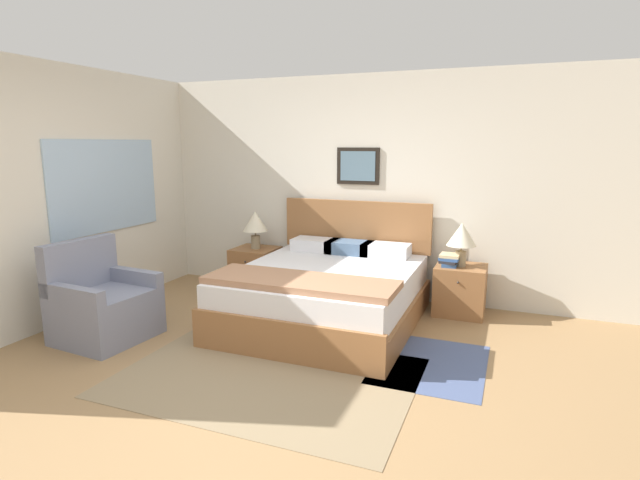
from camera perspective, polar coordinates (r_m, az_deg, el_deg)
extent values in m
plane|color=#99754C|center=(3.97, -9.52, -16.37)|extent=(16.00, 16.00, 0.00)
cube|color=silver|center=(6.01, 3.39, 6.04)|extent=(7.15, 0.06, 2.60)
cube|color=black|center=(5.92, 4.37, 8.43)|extent=(0.51, 0.02, 0.43)
cube|color=slate|center=(5.90, 4.33, 8.42)|extent=(0.42, 0.00, 0.34)
cube|color=silver|center=(6.10, -23.08, 5.26)|extent=(0.06, 5.05, 2.60)
cube|color=#9EBCDB|center=(6.03, -23.23, 5.70)|extent=(0.02, 1.54, 1.01)
cube|color=#897556|center=(4.10, -6.16, -15.28)|extent=(2.29, 1.60, 0.01)
cube|color=#47567F|center=(4.40, 12.54, -13.63)|extent=(0.89, 1.10, 0.01)
cube|color=#936038|center=(5.16, 0.65, -7.95)|extent=(1.78, 2.07, 0.28)
cube|color=#936038|center=(4.24, -4.25, -9.72)|extent=(1.78, 0.06, 0.08)
cube|color=silver|center=(5.08, 0.66, -4.89)|extent=(1.71, 1.98, 0.29)
cube|color=#936038|center=(5.91, 4.13, 1.69)|extent=(1.78, 0.06, 0.58)
cube|color=#9E7051|center=(4.46, -2.29, -4.81)|extent=(1.74, 0.58, 0.06)
cube|color=silver|center=(5.88, -0.54, -0.52)|extent=(0.52, 0.32, 0.14)
cube|color=silver|center=(5.62, 7.55, -1.15)|extent=(0.52, 0.32, 0.14)
cube|color=slate|center=(5.73, 3.42, -0.83)|extent=(0.52, 0.32, 0.14)
cube|color=gray|center=(5.14, -23.23, -7.91)|extent=(0.80, 0.84, 0.46)
cube|color=gray|center=(5.25, -25.79, -2.48)|extent=(0.18, 0.78, 0.47)
cube|color=gray|center=(5.27, -20.69, -3.87)|extent=(0.74, 0.16, 0.14)
cube|color=gray|center=(4.86, -26.52, -5.57)|extent=(0.74, 0.16, 0.14)
cube|color=#936038|center=(6.33, -7.35, -3.29)|extent=(0.52, 0.49, 0.53)
sphere|color=#332D28|center=(6.08, -8.55, -2.48)|extent=(0.02, 0.02, 0.02)
cube|color=#936038|center=(5.60, 15.71, -5.50)|extent=(0.52, 0.49, 0.53)
sphere|color=#332D28|center=(5.32, 15.50, -4.71)|extent=(0.02, 0.02, 0.02)
cylinder|color=gray|center=(6.23, -7.36, -0.24)|extent=(0.11, 0.11, 0.16)
cylinder|color=gray|center=(6.21, -7.38, 0.78)|extent=(0.02, 0.02, 0.06)
cone|color=beige|center=(6.19, -7.42, 2.15)|extent=(0.31, 0.31, 0.24)
cylinder|color=gray|center=(5.51, 15.76, -2.06)|extent=(0.11, 0.11, 0.16)
cylinder|color=gray|center=(5.48, 15.82, -0.92)|extent=(0.02, 0.02, 0.06)
cone|color=beige|center=(5.45, 15.90, 0.63)|extent=(0.31, 0.31, 0.24)
cube|color=#335693|center=(5.50, 14.59, -2.70)|extent=(0.16, 0.22, 0.04)
cube|color=#232328|center=(5.49, 14.60, -2.36)|extent=(0.21, 0.25, 0.03)
cube|color=#335693|center=(5.48, 14.62, -2.04)|extent=(0.22, 0.23, 0.03)
cube|color=beige|center=(5.48, 14.64, -1.72)|extent=(0.21, 0.21, 0.03)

